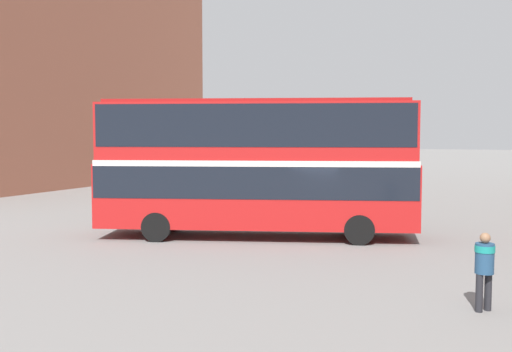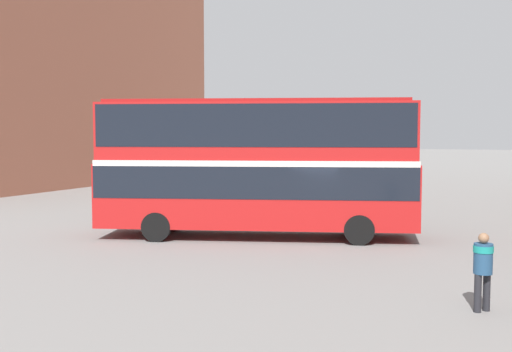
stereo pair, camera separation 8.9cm
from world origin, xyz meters
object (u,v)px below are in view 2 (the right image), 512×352
(double_decker_bus, at_px, (256,159))
(pedestrian_foreground, at_px, (483,263))
(parked_car_kerb_far, at_px, (201,177))
(parked_car_kerb_near, at_px, (267,180))

(double_decker_bus, height_order, pedestrian_foreground, double_decker_bus)
(double_decker_bus, height_order, parked_car_kerb_far, double_decker_bus)
(parked_car_kerb_near, distance_m, parked_car_kerb_far, 5.61)
(parked_car_kerb_near, bearing_deg, parked_car_kerb_far, -1.37)
(pedestrian_foreground, bearing_deg, parked_car_kerb_near, -16.18)
(pedestrian_foreground, xyz_separation_m, parked_car_kerb_near, (-13.29, 19.56, -0.15))
(parked_car_kerb_far, bearing_deg, parked_car_kerb_near, 151.70)
(pedestrian_foreground, bearing_deg, double_decker_bus, 2.10)
(pedestrian_foreground, distance_m, parked_car_kerb_far, 28.20)
(double_decker_bus, bearing_deg, parked_car_kerb_far, 106.41)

